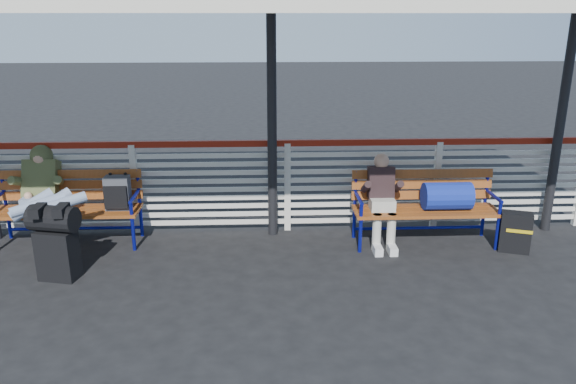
{
  "coord_description": "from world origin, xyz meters",
  "views": [
    {
      "loc": [
        1.7,
        -5.21,
        2.79
      ],
      "look_at": [
        1.97,
        1.0,
        0.82
      ],
      "focal_mm": 35.0,
      "sensor_mm": 36.0,
      "label": 1
    }
  ],
  "objects_px": {
    "suitcase_side": "(515,232)",
    "traveler_man": "(44,198)",
    "luggage_stack": "(56,240)",
    "bench_left": "(81,199)",
    "companion_person": "(382,199)",
    "bench_right": "(436,198)"
  },
  "relations": [
    {
      "from": "suitcase_side",
      "to": "traveler_man",
      "type": "bearing_deg",
      "value": -162.08
    },
    {
      "from": "luggage_stack",
      "to": "traveler_man",
      "type": "xyz_separation_m",
      "value": [
        -0.35,
        0.69,
        0.25
      ]
    },
    {
      "from": "traveler_man",
      "to": "bench_left",
      "type": "bearing_deg",
      "value": 48.17
    },
    {
      "from": "luggage_stack",
      "to": "bench_left",
      "type": "xyz_separation_m",
      "value": [
        -0.03,
        1.04,
        0.12
      ]
    },
    {
      "from": "companion_person",
      "to": "bench_right",
      "type": "bearing_deg",
      "value": 0.54
    },
    {
      "from": "suitcase_side",
      "to": "luggage_stack",
      "type": "bearing_deg",
      "value": -154.83
    },
    {
      "from": "bench_left",
      "to": "suitcase_side",
      "type": "xyz_separation_m",
      "value": [
        5.36,
        -0.52,
        -0.33
      ]
    },
    {
      "from": "luggage_stack",
      "to": "bench_right",
      "type": "distance_m",
      "value": 4.49
    },
    {
      "from": "bench_right",
      "to": "traveler_man",
      "type": "bearing_deg",
      "value": -178.34
    },
    {
      "from": "traveler_man",
      "to": "companion_person",
      "type": "height_order",
      "value": "traveler_man"
    },
    {
      "from": "traveler_man",
      "to": "luggage_stack",
      "type": "bearing_deg",
      "value": -63.3
    },
    {
      "from": "traveler_man",
      "to": "suitcase_side",
      "type": "relative_size",
      "value": 3.27
    },
    {
      "from": "bench_left",
      "to": "companion_person",
      "type": "bearing_deg",
      "value": -3.33
    },
    {
      "from": "luggage_stack",
      "to": "traveler_man",
      "type": "distance_m",
      "value": 0.81
    },
    {
      "from": "bench_left",
      "to": "traveler_man",
      "type": "height_order",
      "value": "traveler_man"
    },
    {
      "from": "traveler_man",
      "to": "companion_person",
      "type": "bearing_deg",
      "value": 1.84
    },
    {
      "from": "bench_left",
      "to": "luggage_stack",
      "type": "bearing_deg",
      "value": -88.23
    },
    {
      "from": "bench_left",
      "to": "companion_person",
      "type": "distance_m",
      "value": 3.77
    },
    {
      "from": "bench_right",
      "to": "suitcase_side",
      "type": "xyz_separation_m",
      "value": [
        0.92,
        -0.3,
        -0.35
      ]
    },
    {
      "from": "luggage_stack",
      "to": "bench_left",
      "type": "height_order",
      "value": "bench_left"
    },
    {
      "from": "luggage_stack",
      "to": "companion_person",
      "type": "height_order",
      "value": "companion_person"
    },
    {
      "from": "bench_right",
      "to": "companion_person",
      "type": "height_order",
      "value": "companion_person"
    }
  ]
}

